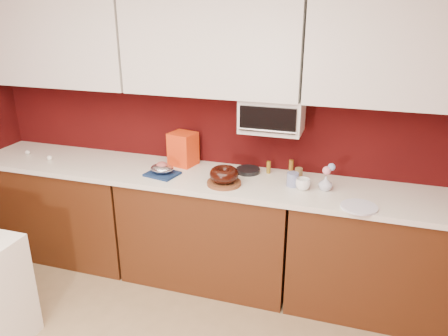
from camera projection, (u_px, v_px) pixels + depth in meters
wall_back at (220, 121)px, 3.48m from camera, size 4.00×0.02×2.50m
base_cabinet_left at (67, 208)px, 3.88m from camera, size 1.31×0.58×0.86m
base_cabinet_center at (208, 230)px, 3.50m from camera, size 1.31×0.58×0.86m
base_cabinet_right at (384, 258)px, 3.12m from camera, size 1.31×0.58×0.86m
countertop at (208, 178)px, 3.34m from camera, size 4.00×0.62×0.04m
upper_cabinet_left at (55, 41)px, 3.50m from camera, size 1.31×0.33×0.70m
upper_cabinet_center at (212, 46)px, 3.12m from camera, size 1.31×0.33×0.70m
upper_cabinet_right at (412, 52)px, 2.75m from camera, size 1.31×0.33×0.70m
toaster_oven at (272, 114)px, 3.18m from camera, size 0.45×0.30×0.25m
toaster_oven_door at (268, 120)px, 3.04m from camera, size 0.40×0.02×0.18m
toaster_oven_handle at (267, 131)px, 3.05m from camera, size 0.42×0.02×0.02m
cake_base at (224, 183)px, 3.17m from camera, size 0.29×0.29×0.02m
bundt_cake at (224, 174)px, 3.15m from camera, size 0.28×0.28×0.09m
navy_towel at (162, 174)px, 3.35m from camera, size 0.27×0.24×0.02m
foil_ham_nest at (162, 168)px, 3.33m from camera, size 0.20×0.17×0.07m
roasted_ham at (162, 165)px, 3.32m from camera, size 0.10×0.08×0.06m
pandoro_box at (183, 149)px, 3.52m from camera, size 0.23×0.22×0.27m
dark_pan at (248, 170)px, 3.39m from camera, size 0.21×0.21×0.03m
coffee_mug at (303, 183)px, 3.07m from camera, size 0.13×0.13×0.10m
blue_jar at (293, 179)px, 3.13m from camera, size 0.11×0.11×0.10m
flower_vase at (326, 182)px, 3.06m from camera, size 0.10×0.10×0.12m
flower_pink at (327, 171)px, 3.03m from camera, size 0.06×0.06×0.06m
flower_blue at (332, 167)px, 3.03m from camera, size 0.05×0.05×0.05m
china_plate at (359, 207)px, 2.81m from camera, size 0.27×0.27×0.01m
amber_bottle at (269, 167)px, 3.37m from camera, size 0.03×0.03×0.10m
paper_cup at (299, 174)px, 3.26m from camera, size 0.07×0.07×0.09m
egg_left at (28, 152)px, 3.80m from camera, size 0.06×0.05×0.04m
egg_right at (50, 158)px, 3.66m from camera, size 0.06×0.06×0.04m
amber_bottle_tall at (291, 167)px, 3.33m from camera, size 0.04×0.04×0.12m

